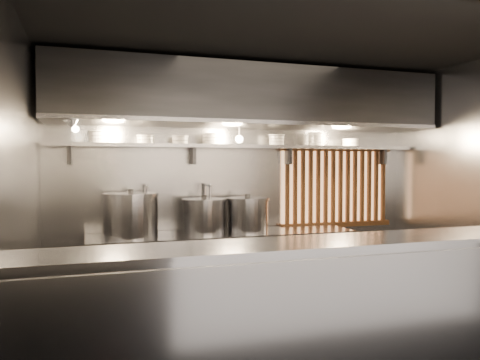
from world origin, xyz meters
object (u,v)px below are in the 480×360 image
heat_lamp (72,123)px  stock_pot_left (131,215)px  pendant_bulb (239,139)px  stock_pot_right (204,216)px  stock_pot_mid (248,214)px

heat_lamp → stock_pot_left: 1.13m
pendant_bulb → heat_lamp: bearing=-169.0°
stock_pot_right → pendant_bulb: bearing=6.7°
stock_pot_mid → stock_pot_right: size_ratio=1.03×
pendant_bulb → stock_pot_left: bearing=-177.1°
stock_pot_mid → heat_lamp: bearing=-171.7°
stock_pot_left → stock_pot_right: (0.80, 0.01, -0.04)m
stock_pot_left → stock_pot_mid: size_ratio=1.38×
heat_lamp → pendant_bulb: heat_lamp is taller
stock_pot_right → stock_pot_left: bearing=-179.2°
heat_lamp → stock_pot_right: heat_lamp is taller
heat_lamp → stock_pot_left: (0.56, 0.29, -0.93)m
stock_pot_right → heat_lamp: bearing=-167.7°
heat_lamp → pendant_bulb: (1.80, 0.35, -0.11)m
pendant_bulb → stock_pot_left: 1.49m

